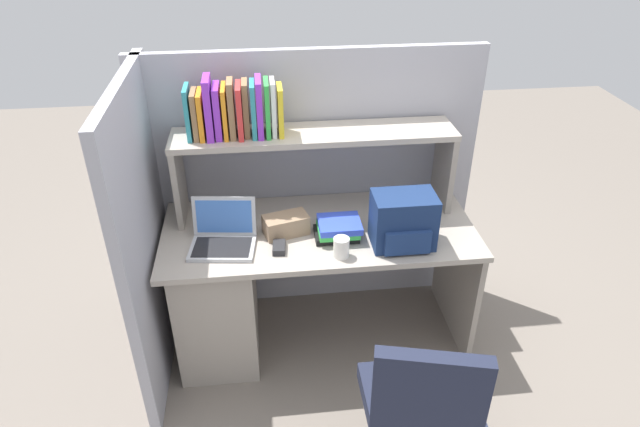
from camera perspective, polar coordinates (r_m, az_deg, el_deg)
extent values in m
plane|color=slate|center=(3.32, -0.10, -12.17)|extent=(8.00, 8.00, 0.00)
cube|color=#AAA093|center=(2.87, -0.11, -1.78)|extent=(1.60, 0.70, 0.03)
cube|color=#9D9388|center=(3.09, -10.40, -8.07)|extent=(0.40, 0.64, 0.70)
cube|color=#9D9388|center=(3.25, 13.78, -6.26)|extent=(0.03, 0.64, 0.70)
cube|color=#9E9EA8|center=(3.17, -0.89, 2.87)|extent=(1.84, 0.05, 1.55)
cube|color=#9E9EA8|center=(2.84, -17.28, -2.31)|extent=(0.05, 1.06, 1.55)
cube|color=gray|center=(2.95, -14.23, 3.20)|extent=(0.03, 0.28, 0.42)
cube|color=gray|center=(3.07, 12.57, 4.63)|extent=(0.03, 0.28, 0.42)
cube|color=#AAA093|center=(2.83, -0.58, 8.08)|extent=(1.44, 0.28, 0.03)
cube|color=teal|center=(2.79, -13.33, 10.01)|extent=(0.02, 0.16, 0.25)
cube|color=olive|center=(2.79, -12.64, 9.85)|extent=(0.03, 0.15, 0.23)
cube|color=orange|center=(2.79, -12.05, 9.86)|extent=(0.02, 0.16, 0.23)
cube|color=purple|center=(2.77, -11.31, 10.53)|extent=(0.03, 0.17, 0.30)
cube|color=purple|center=(2.78, -10.43, 10.26)|extent=(0.03, 0.17, 0.26)
cube|color=orange|center=(2.78, -9.70, 10.26)|extent=(0.02, 0.18, 0.25)
cube|color=olive|center=(2.76, -9.04, 10.50)|extent=(0.03, 0.13, 0.28)
cube|color=red|center=(2.76, -8.21, 10.36)|extent=(0.03, 0.17, 0.26)
cube|color=olive|center=(2.77, -7.59, 10.60)|extent=(0.03, 0.13, 0.27)
cube|color=teal|center=(2.76, -6.83, 10.52)|extent=(0.02, 0.16, 0.27)
cube|color=purple|center=(2.77, -6.22, 10.77)|extent=(0.03, 0.17, 0.28)
cube|color=green|center=(2.76, -5.43, 10.67)|extent=(0.02, 0.16, 0.27)
cube|color=white|center=(2.76, -4.80, 10.74)|extent=(0.02, 0.13, 0.27)
cube|color=yellow|center=(2.77, -4.09, 10.48)|extent=(0.02, 0.15, 0.24)
cube|color=#B7BABF|center=(2.74, -9.93, -3.47)|extent=(0.33, 0.26, 0.02)
cube|color=black|center=(2.73, -9.98, -3.40)|extent=(0.29, 0.20, 0.00)
cube|color=#B7BABF|center=(2.78, -9.77, -0.24)|extent=(0.31, 0.08, 0.20)
cube|color=#3F72CC|center=(2.77, -9.79, -0.32)|extent=(0.27, 0.06, 0.17)
cube|color=navy|center=(2.71, 8.50, -0.64)|extent=(0.30, 0.20, 0.27)
cube|color=navy|center=(2.66, 8.94, -2.93)|extent=(0.22, 0.04, 0.12)
cube|color=#262628|center=(2.70, -4.21, -3.48)|extent=(0.07, 0.11, 0.03)
cylinder|color=white|center=(2.64, 2.20, -3.48)|extent=(0.08, 0.08, 0.10)
cube|color=#9E7F60|center=(2.81, -3.50, -1.16)|extent=(0.24, 0.17, 0.10)
cube|color=black|center=(2.79, 1.66, -2.09)|extent=(0.22, 0.16, 0.03)
cube|color=green|center=(2.78, 1.85, -1.64)|extent=(0.20, 0.18, 0.03)
cube|color=blue|center=(2.76, 2.01, -1.10)|extent=(0.21, 0.18, 0.03)
cube|color=#1E2338|center=(2.42, 10.19, -18.77)|extent=(0.44, 0.44, 0.08)
cube|color=#1E2338|center=(2.09, 11.03, -18.38)|extent=(0.40, 0.15, 0.44)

